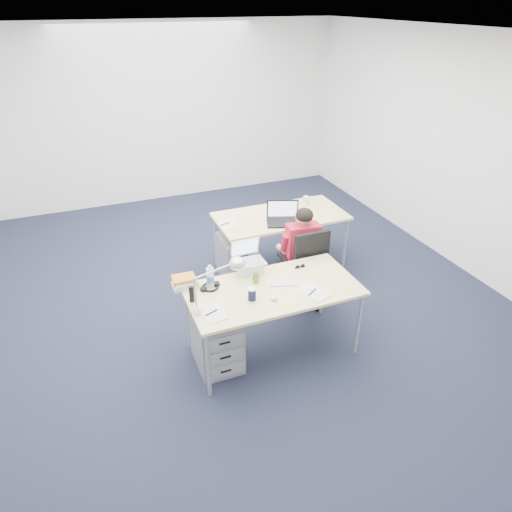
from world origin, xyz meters
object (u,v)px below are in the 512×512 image
Objects in this scene: far_cup at (306,200)px; can_koozie at (252,294)px; sunglasses at (300,267)px; silver_laptop at (250,258)px; desk_lamp at (212,286)px; headphones at (210,286)px; drawer_pedestal_near at (217,340)px; water_bottle at (210,276)px; dark_laptop at (283,213)px; desk_far at (281,219)px; computer_mouse at (274,297)px; wireless_keyboard at (283,283)px; cordless_phone at (192,294)px; desk_near at (273,293)px; book_stack at (185,282)px; seated_person at (298,251)px; bear_figurine at (256,277)px; drawer_pedestal_far at (237,258)px; office_chair at (302,281)px.

can_koozie is at bearing -129.41° from far_cup.
sunglasses is 1.02× the size of far_cup.
silver_laptop is 0.64× the size of desk_lamp.
can_koozie is at bearing -62.72° from headphones.
sunglasses is at bearing 27.24° from can_koozie.
water_bottle reaches higher than drawer_pedestal_near.
desk_far is at bearing 92.30° from dark_laptop.
computer_mouse reaches higher than drawer_pedestal_near.
water_bottle is at bearing -177.02° from wireless_keyboard.
cordless_phone is (-0.19, 0.06, 0.53)m from drawer_pedestal_near.
wireless_keyboard is at bearing -30.78° from headphones.
desk_far is 1.84m from can_koozie.
desk_near is 2.91× the size of drawer_pedestal_near.
far_cup reaches higher than book_stack.
water_bottle is 2.22m from far_cup.
wireless_keyboard is 0.92m from book_stack.
seated_person is 5.08× the size of book_stack.
desk_lamp is at bearing -135.75° from far_cup.
bear_figurine is (0.43, -0.08, 0.05)m from headphones.
water_bottle reaches higher than drawer_pedestal_far.
silver_laptop is at bearing 116.68° from computer_mouse.
computer_mouse is at bearing -75.00° from bear_figurine.
wireless_keyboard is at bearing 2.34° from drawer_pedestal_near.
desk_near is 1.41m from dark_laptop.
headphones is 0.44m from bear_figurine.
can_koozie is at bearing -9.83° from cordless_phone.
computer_mouse is (0.50, -0.17, 0.47)m from drawer_pedestal_near.
desk_lamp reaches higher than cordless_phone.
dark_laptop reaches higher than book_stack.
water_bottle reaches higher than far_cup.
drawer_pedestal_far is 5.19× the size of far_cup.
computer_mouse is 0.85m from book_stack.
dark_laptop is (0.02, 0.59, 0.59)m from office_chair.
wireless_keyboard is at bearing 6.53° from cordless_phone.
headphones is 0.43m from can_koozie.
seated_person is 7.23× the size of cordless_phone.
bear_figurine is 0.36× the size of dark_laptop.
seated_person reaches higher than office_chair.
desk_near is at bearing -95.75° from drawer_pedestal_far.
seated_person reaches higher than wireless_keyboard.
office_chair is 1.25m from far_cup.
headphones is 0.89× the size of water_bottle.
can_koozie is (-0.91, -0.90, 0.21)m from seated_person.
silver_laptop reaches higher than wireless_keyboard.
cordless_phone is at bearing -123.74° from drawer_pedestal_far.
bear_figurine is at bearing -95.26° from silver_laptop.
water_bottle is at bearing -119.84° from drawer_pedestal_far.
desk_near is 0.18m from computer_mouse.
desk_far is 1.40m from silver_laptop.
office_chair is at bearing 39.28° from can_koozie.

